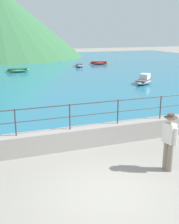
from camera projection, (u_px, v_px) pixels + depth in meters
name	position (u px, v px, depth m)	size (l,w,h in m)	color
ground_plane	(108.00, 192.00, 7.58)	(120.00, 120.00, 0.00)	gray
promenade_wall	(70.00, 139.00, 10.37)	(20.00, 0.56, 0.70)	gray
railing	(70.00, 112.00, 10.11)	(18.44, 0.04, 0.90)	#383330
lake_water	(5.00, 70.00, 30.82)	(64.00, 44.32, 0.06)	#236B89
person_walking	(169.00, 139.00, 8.55)	(0.38, 0.56, 1.75)	slate
boat_1	(144.00, 80.00, 22.59)	(2.34, 2.17, 0.76)	gray
boat_3	(18.00, 70.00, 29.06)	(2.32, 0.95, 0.36)	#338C59
boat_5	(79.00, 65.00, 33.52)	(1.58, 2.47, 0.36)	gray
boat_7	(99.00, 63.00, 35.71)	(2.46, 1.49, 0.36)	red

